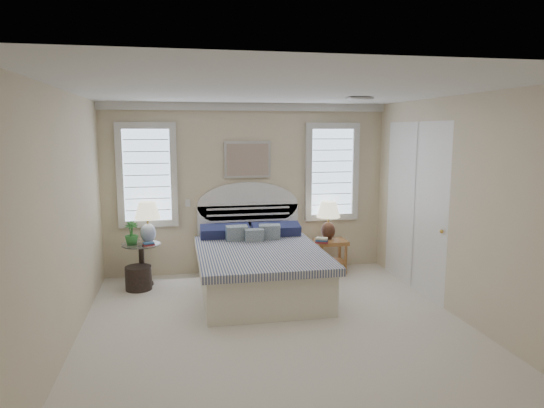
{
  "coord_description": "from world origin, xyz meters",
  "views": [
    {
      "loc": [
        -1.09,
        -5.14,
        2.28
      ],
      "look_at": [
        0.11,
        1.0,
        1.33
      ],
      "focal_mm": 32.0,
      "sensor_mm": 36.0,
      "label": 1
    }
  ],
  "objects_px": {
    "bed": "(258,265)",
    "side_table_left": "(142,260)",
    "nightstand_right": "(331,249)",
    "lamp_right": "(328,216)",
    "floor_pot": "(139,278)",
    "lamp_left": "(148,217)"
  },
  "relations": [
    {
      "from": "nightstand_right",
      "to": "lamp_right",
      "type": "xyz_separation_m",
      "value": [
        -0.02,
        0.1,
        0.52
      ]
    },
    {
      "from": "nightstand_right",
      "to": "lamp_left",
      "type": "relative_size",
      "value": 0.87
    },
    {
      "from": "side_table_left",
      "to": "floor_pot",
      "type": "bearing_deg",
      "value": -101.04
    },
    {
      "from": "side_table_left",
      "to": "nightstand_right",
      "type": "relative_size",
      "value": 1.19
    },
    {
      "from": "nightstand_right",
      "to": "floor_pot",
      "type": "height_order",
      "value": "nightstand_right"
    },
    {
      "from": "side_table_left",
      "to": "nightstand_right",
      "type": "distance_m",
      "value": 2.95
    },
    {
      "from": "lamp_right",
      "to": "bed",
      "type": "bearing_deg",
      "value": -148.25
    },
    {
      "from": "bed",
      "to": "side_table_left",
      "type": "relative_size",
      "value": 3.61
    },
    {
      "from": "side_table_left",
      "to": "nightstand_right",
      "type": "bearing_deg",
      "value": 1.94
    },
    {
      "from": "floor_pot",
      "to": "nightstand_right",
      "type": "bearing_deg",
      "value": 5.71
    },
    {
      "from": "bed",
      "to": "floor_pot",
      "type": "height_order",
      "value": "bed"
    },
    {
      "from": "nightstand_right",
      "to": "lamp_left",
      "type": "xyz_separation_m",
      "value": [
        -2.85,
        -0.01,
        0.62
      ]
    },
    {
      "from": "bed",
      "to": "lamp_left",
      "type": "height_order",
      "value": "bed"
    },
    {
      "from": "nightstand_right",
      "to": "lamp_right",
      "type": "distance_m",
      "value": 0.53
    },
    {
      "from": "bed",
      "to": "nightstand_right",
      "type": "bearing_deg",
      "value": 28.03
    },
    {
      "from": "lamp_right",
      "to": "side_table_left",
      "type": "bearing_deg",
      "value": -176.08
    },
    {
      "from": "bed",
      "to": "lamp_right",
      "type": "xyz_separation_m",
      "value": [
        1.28,
        0.79,
        0.52
      ]
    },
    {
      "from": "bed",
      "to": "nightstand_right",
      "type": "height_order",
      "value": "bed"
    },
    {
      "from": "bed",
      "to": "lamp_left",
      "type": "relative_size",
      "value": 3.72
    },
    {
      "from": "bed",
      "to": "lamp_right",
      "type": "height_order",
      "value": "bed"
    },
    {
      "from": "floor_pot",
      "to": "lamp_right",
      "type": "relative_size",
      "value": 0.6
    },
    {
      "from": "bed",
      "to": "lamp_right",
      "type": "relative_size",
      "value": 3.66
    }
  ]
}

